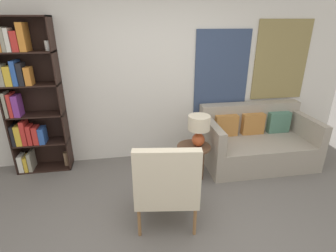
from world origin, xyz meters
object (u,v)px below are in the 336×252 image
at_px(table_lamp, 199,127).
at_px(couch, 255,142).
at_px(side_table, 194,150).
at_px(bookshelf, 26,97).
at_px(armchair, 167,184).

bearing_deg(table_lamp, couch, 18.07).
relative_size(couch, side_table, 3.27).
xyz_separation_m(bookshelf, table_lamp, (2.31, -0.63, -0.35)).
bearing_deg(armchair, couch, 36.82).
height_order(armchair, couch, armchair).
relative_size(bookshelf, side_table, 4.30).
bearing_deg(bookshelf, side_table, -15.73).
distance_m(bookshelf, armchair, 2.37).
xyz_separation_m(couch, table_lamp, (-1.05, -0.34, 0.46)).
bearing_deg(bookshelf, table_lamp, -15.31).
relative_size(bookshelf, couch, 1.32).
bearing_deg(couch, side_table, -162.77).
height_order(bookshelf, side_table, bookshelf).
height_order(couch, table_lamp, table_lamp).
height_order(bookshelf, table_lamp, bookshelf).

